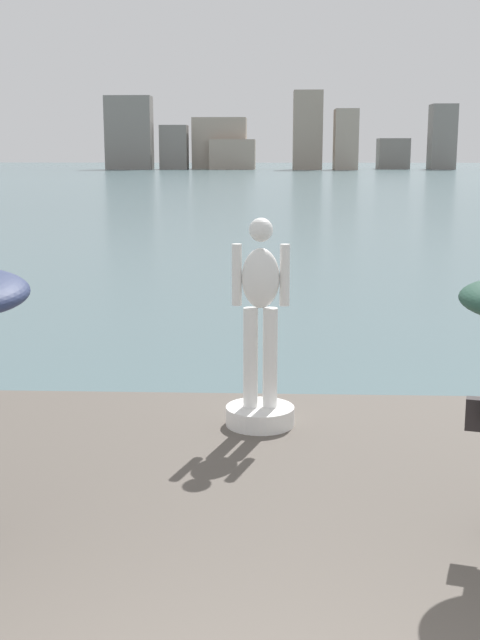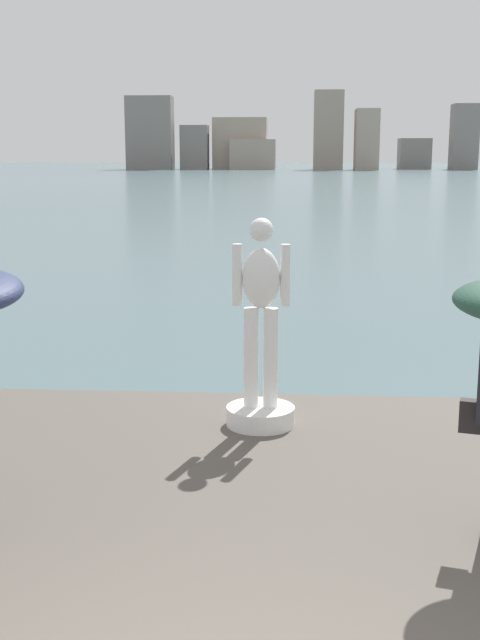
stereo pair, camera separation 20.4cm
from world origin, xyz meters
The scene contains 3 objects.
ground_plane centered at (0.00, 40.00, 0.00)m, with size 400.00×400.00×0.00m, color #4C666B.
statue_white_figure centered at (0.20, 5.21, 1.19)m, with size 0.71×0.71×2.14m.
distant_skyline centered at (-2.45, 149.23, 5.07)m, with size 63.05×13.00×13.69m.
Camera 2 is at (0.53, -2.88, 3.18)m, focal length 45.92 mm.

